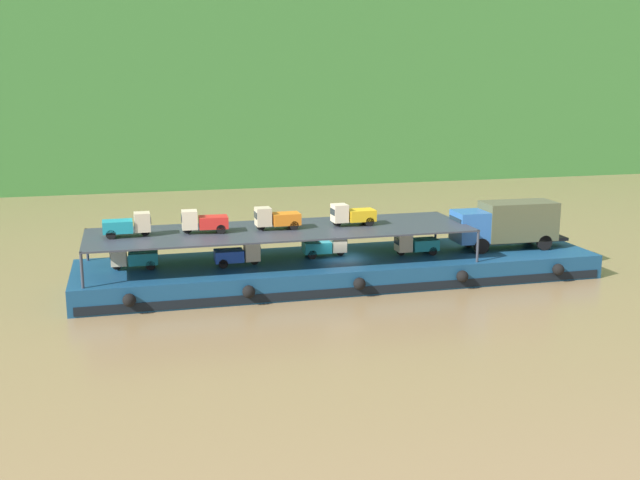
{
  "coord_description": "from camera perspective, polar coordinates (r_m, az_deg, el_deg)",
  "views": [
    {
      "loc": [
        -12.81,
        -44.03,
        12.68
      ],
      "look_at": [
        -1.35,
        0.0,
        2.7
      ],
      "focal_mm": 42.16,
      "sensor_mm": 36.0,
      "label": 1
    }
  ],
  "objects": [
    {
      "name": "mini_truck_upper_bow",
      "position": [
        46.94,
        2.47,
        1.94
      ],
      "size": [
        2.78,
        1.26,
        1.38
      ],
      "color": "gold",
      "rests_on": "cargo_rack"
    },
    {
      "name": "mini_truck_lower_aft",
      "position": [
        45.35,
        -6.24,
        -1.08
      ],
      "size": [
        2.75,
        1.22,
        1.38
      ],
      "color": "#1E47B7",
      "rests_on": "cargo_barge"
    },
    {
      "name": "hillside_far_bank",
      "position": [
        103.34,
        -7.76,
        17.18
      ],
      "size": [
        148.19,
        36.66,
        38.24
      ],
      "color": "#387533",
      "rests_on": "ground"
    },
    {
      "name": "mini_truck_upper_stern",
      "position": [
        45.04,
        -14.4,
        1.12
      ],
      "size": [
        2.76,
        1.23,
        1.38
      ],
      "color": "teal",
      "rests_on": "cargo_rack"
    },
    {
      "name": "covered_lorry",
      "position": [
        50.81,
        14.0,
        1.24
      ],
      "size": [
        7.9,
        2.47,
        3.1
      ],
      "color": "#285BA3",
      "rests_on": "cargo_barge"
    },
    {
      "name": "mini_truck_lower_fore",
      "position": [
        48.22,
        7.28,
        -0.29
      ],
      "size": [
        2.74,
        1.2,
        1.38
      ],
      "color": "teal",
      "rests_on": "cargo_barge"
    },
    {
      "name": "cargo_barge",
      "position": [
        47.36,
        1.6,
        -2.22
      ],
      "size": [
        32.5,
        7.98,
        1.5
      ],
      "color": "navy",
      "rests_on": "ground"
    },
    {
      "name": "mini_truck_lower_mid",
      "position": [
        47.35,
        0.41,
        -0.43
      ],
      "size": [
        2.76,
        1.23,
        1.38
      ],
      "color": "teal",
      "rests_on": "cargo_barge"
    },
    {
      "name": "mini_truck_upper_fore",
      "position": [
        45.78,
        -3.31,
        1.67
      ],
      "size": [
        2.76,
        1.24,
        1.38
      ],
      "color": "orange",
      "rests_on": "cargo_rack"
    },
    {
      "name": "mini_truck_lower_stern",
      "position": [
        45.65,
        -13.98,
        -1.28
      ],
      "size": [
        2.77,
        1.26,
        1.38
      ],
      "color": "teal",
      "rests_on": "cargo_barge"
    },
    {
      "name": "ground_plane",
      "position": [
        47.58,
        1.58,
        -3.09
      ],
      "size": [
        400.0,
        400.0,
        0.0
      ],
      "primitive_type": "plane",
      "color": "olive"
    },
    {
      "name": "mini_truck_upper_mid",
      "position": [
        45.21,
        -8.81,
        1.4
      ],
      "size": [
        2.78,
        1.28,
        1.38
      ],
      "color": "red",
      "rests_on": "cargo_rack"
    },
    {
      "name": "cargo_rack",
      "position": [
        45.89,
        -2.96,
        0.73
      ],
      "size": [
        23.3,
        6.6,
        2.0
      ],
      "color": "#2D333D",
      "rests_on": "cargo_barge"
    }
  ]
}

